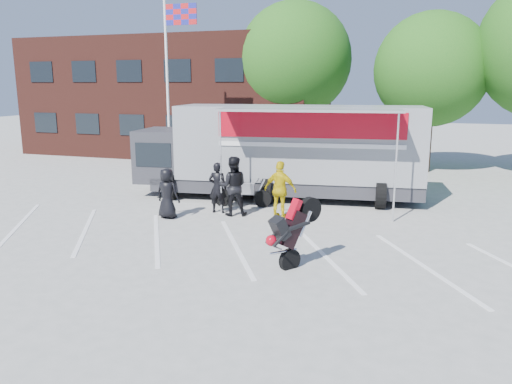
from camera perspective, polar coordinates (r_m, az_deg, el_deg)
The scene contains 13 objects.
ground at distance 12.69m, azimuth -4.77°, elevation -7.43°, with size 100.00×100.00×0.00m, color #A9A9A4.
parking_bay_lines at distance 13.56m, azimuth -3.12°, elevation -6.08°, with size 18.00×5.00×0.01m, color white.
office_building at distance 32.52m, azimuth -8.80°, elevation 10.69°, with size 18.00×8.00×7.00m, color #4A1F17.
flagpole at distance 23.69m, azimuth -9.60°, elevation 13.94°, with size 1.61×0.12×8.00m.
tree_left at distance 27.84m, azimuth 4.43°, elevation 14.83°, with size 6.12×6.12×8.64m.
tree_mid at distance 25.99m, azimuth 19.40°, elevation 13.02°, with size 5.44×5.44×7.68m.
transporter_truck at distance 19.17m, azimuth 3.35°, elevation -0.67°, with size 10.97×5.29×3.49m, color gray, non-canonical shape.
parked_motorcycle at distance 17.77m, azimuth -1.53°, elevation -1.68°, with size 0.70×2.09×1.10m, color #B4B4B9, non-canonical shape.
stunt_bike_rider at distance 12.26m, azimuth 5.88°, elevation -8.16°, with size 0.74×1.57×1.84m, color black, non-canonical shape.
spectator_leather_a at distance 16.32m, azimuth -10.09°, elevation -0.15°, with size 0.80×0.52×1.64m, color black.
spectator_leather_b at distance 16.80m, azimuth -4.40°, elevation 0.50°, with size 0.63×0.41×1.72m, color black.
spectator_leather_c at distance 16.41m, azimuth -2.66°, elevation 0.68°, with size 0.96×0.75×1.97m, color black.
spectator_hivis at distance 16.05m, azimuth 2.80°, elevation 0.24°, with size 1.10×0.46×1.87m, color #D6BB0B.
Camera 1 is at (4.74, -10.98, 4.24)m, focal length 35.00 mm.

